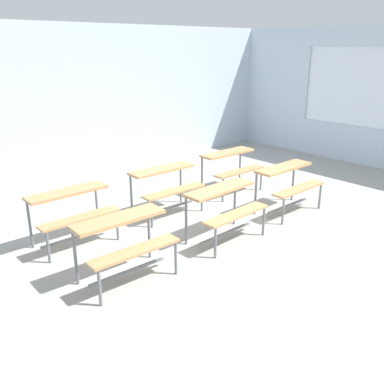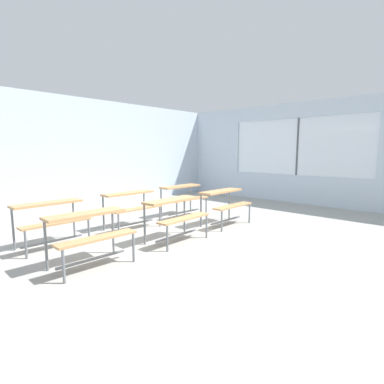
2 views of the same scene
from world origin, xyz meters
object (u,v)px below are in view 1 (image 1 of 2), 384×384
(desk_bench_r0c2, at_px, (288,178))
(desk_bench_r1c1, at_px, (166,180))
(desk_bench_r1c0, at_px, (72,205))
(desk_bench_r1c2, at_px, (231,162))
(desk_bench_r0c0, at_px, (124,235))
(desk_bench_r0c1, at_px, (225,202))

(desk_bench_r0c2, distance_m, desk_bench_r1c1, 1.97)
(desk_bench_r1c0, relative_size, desk_bench_r1c2, 0.99)
(desk_bench_r1c0, bearing_deg, desk_bench_r1c2, 1.41)
(desk_bench_r0c2, distance_m, desk_bench_r1c0, 3.39)
(desk_bench_r0c2, bearing_deg, desk_bench_r1c1, 141.71)
(desk_bench_r0c0, bearing_deg, desk_bench_r1c1, 40.08)
(desk_bench_r1c0, distance_m, desk_bench_r1c1, 1.62)
(desk_bench_r0c1, relative_size, desk_bench_r1c2, 1.00)
(desk_bench_r0c0, height_order, desk_bench_r1c2, same)
(desk_bench_r0c0, bearing_deg, desk_bench_r0c1, 0.84)
(desk_bench_r0c1, xyz_separation_m, desk_bench_r1c1, (-0.01, 1.29, 0.00))
(desk_bench_r0c0, distance_m, desk_bench_r1c1, 2.04)
(desk_bench_r1c1, distance_m, desk_bench_r1c2, 1.57)
(desk_bench_r0c1, height_order, desk_bench_r1c2, same)
(desk_bench_r1c1, bearing_deg, desk_bench_r1c0, -178.23)
(desk_bench_r0c0, bearing_deg, desk_bench_r1c2, 24.29)
(desk_bench_r1c0, distance_m, desk_bench_r1c2, 3.19)
(desk_bench_r0c0, relative_size, desk_bench_r0c1, 1.01)
(desk_bench_r0c2, xyz_separation_m, desk_bench_r1c0, (-3.15, 1.24, 0.00))
(desk_bench_r0c1, bearing_deg, desk_bench_r1c1, 88.80)
(desk_bench_r0c0, height_order, desk_bench_r0c2, same)
(desk_bench_r1c1, height_order, desk_bench_r1c2, same)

